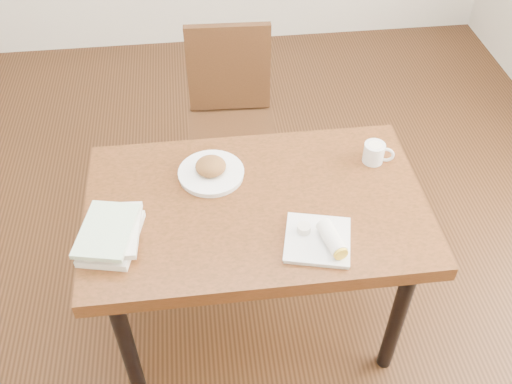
{
  "coord_description": "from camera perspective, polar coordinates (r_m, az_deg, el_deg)",
  "views": [
    {
      "loc": [
        -0.17,
        -1.44,
        2.22
      ],
      "look_at": [
        0.0,
        0.0,
        0.8
      ],
      "focal_mm": 40.0,
      "sensor_mm": 36.0,
      "label": 1
    }
  ],
  "objects": [
    {
      "name": "book_stack",
      "position": [
        1.97,
        -14.29,
        -4.05
      ],
      "size": [
        0.23,
        0.29,
        0.07
      ],
      "color": "white",
      "rests_on": "table"
    },
    {
      "name": "plate_scone",
      "position": [
        2.15,
        -4.52,
        2.14
      ],
      "size": [
        0.25,
        0.25,
        0.08
      ],
      "color": "white",
      "rests_on": "table"
    },
    {
      "name": "table",
      "position": [
        2.12,
        0.0,
        -2.62
      ],
      "size": [
        1.23,
        0.77,
        0.75
      ],
      "color": "brown",
      "rests_on": "ground"
    },
    {
      "name": "plate_burrito",
      "position": [
        1.92,
        6.6,
        -4.73
      ],
      "size": [
        0.26,
        0.26,
        0.07
      ],
      "color": "white",
      "rests_on": "table"
    },
    {
      "name": "coffee_mug",
      "position": [
        2.24,
        11.8,
        3.88
      ],
      "size": [
        0.12,
        0.08,
        0.08
      ],
      "color": "white",
      "rests_on": "table"
    },
    {
      "name": "chair_far",
      "position": [
        2.81,
        -2.52,
        7.98
      ],
      "size": [
        0.44,
        0.44,
        0.95
      ],
      "color": "#3F2512",
      "rests_on": "ground"
    },
    {
      "name": "ground",
      "position": [
        2.65,
        0.0,
        -12.51
      ],
      "size": [
        4.0,
        5.0,
        0.01
      ],
      "primitive_type": "cube",
      "color": "#472814",
      "rests_on": "ground"
    }
  ]
}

